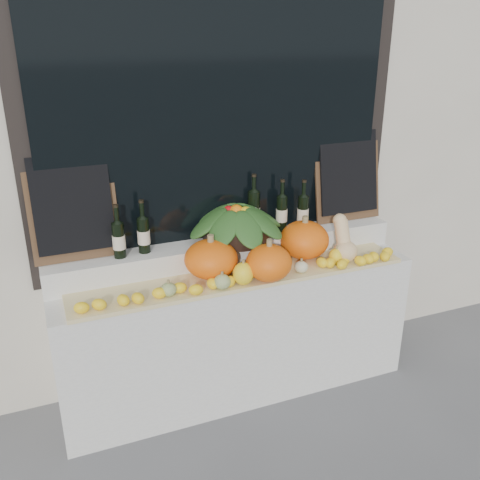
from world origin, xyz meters
The scene contains 18 objects.
storefront_facade centered at (0.00, 2.25, 2.25)m, with size 7.00×0.94×4.50m.
display_sill centered at (0.00, 1.52, 0.44)m, with size 2.30×0.55×0.88m, color silver.
rear_tier centered at (0.00, 1.68, 0.96)m, with size 2.30×0.25×0.16m, color silver.
straw_bedding centered at (0.00, 1.40, 0.89)m, with size 2.10×0.32×0.03m, color tan.
pumpkin_left centered at (-0.18, 1.46, 1.02)m, with size 0.32×0.32×0.23m, color orange.
pumpkin_right centered at (0.47, 1.51, 1.03)m, with size 0.32×0.32×0.24m, color orange.
pumpkin_center centered at (0.12, 1.29, 1.01)m, with size 0.28×0.28×0.22m, color orange.
butternut_squash centered at (0.69, 1.38, 1.03)m, with size 0.15×0.21×0.29m.
decorative_gourds centered at (0.06, 1.30, 0.96)m, with size 1.20×0.16×0.16m.
lemon_heap centered at (0.00, 1.29, 0.94)m, with size 2.20×0.16×0.06m, color yellow, non-canonical shape.
produce_bowl centered at (0.06, 1.66, 1.16)m, with size 0.67×0.67×0.24m.
wine_bottle_far_left centered at (-0.69, 1.65, 1.15)m, with size 0.08×0.08×0.33m.
wine_bottle_near_left centered at (-0.54, 1.67, 1.15)m, with size 0.08×0.08×0.33m.
wine_bottle_tall centered at (0.21, 1.72, 1.19)m, with size 0.08×0.08×0.40m.
wine_bottle_near_right centered at (0.39, 1.69, 1.17)m, with size 0.08×0.08×0.35m.
wine_bottle_far_right centered at (0.53, 1.66, 1.16)m, with size 0.08×0.08×0.34m.
chalkboard_left centered at (-0.92, 1.74, 1.36)m, with size 0.50×0.14×0.61m.
chalkboard_right centered at (0.92, 1.74, 1.36)m, with size 0.50×0.14×0.61m.
Camera 1 is at (-1.11, -1.32, 2.34)m, focal length 40.00 mm.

